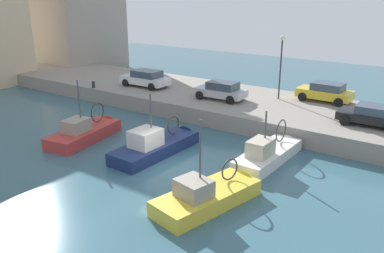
% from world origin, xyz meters
% --- Properties ---
extents(water_surface, '(80.00, 80.00, 0.00)m').
position_xyz_m(water_surface, '(0.00, 0.00, 0.00)').
color(water_surface, '#386070').
rests_on(water_surface, ground).
extents(quay_wall, '(9.00, 56.00, 1.20)m').
position_xyz_m(quay_wall, '(11.50, 0.00, 0.60)').
color(quay_wall, gray).
rests_on(quay_wall, ground).
extents(fishing_boat_navy, '(6.84, 2.36, 4.61)m').
position_xyz_m(fishing_boat_navy, '(1.57, 1.87, 0.15)').
color(fishing_boat_navy, navy).
rests_on(fishing_boat_navy, ground).
extents(fishing_boat_yellow, '(6.26, 3.16, 5.02)m').
position_xyz_m(fishing_boat_yellow, '(-1.74, -4.02, 0.11)').
color(fishing_boat_yellow, gold).
rests_on(fishing_boat_yellow, ground).
extents(fishing_boat_red, '(6.33, 2.93, 4.90)m').
position_xyz_m(fishing_boat_red, '(0.72, 7.21, 0.12)').
color(fishing_boat_red, '#BC3833').
rests_on(fishing_boat_red, ground).
extents(fishing_boat_white, '(6.35, 2.08, 3.88)m').
position_xyz_m(fishing_boat_white, '(4.32, -4.05, 0.14)').
color(fishing_boat_white, white).
rests_on(fishing_boat_white, ground).
extents(parked_car_black, '(2.09, 3.92, 1.28)m').
position_xyz_m(parked_car_black, '(10.30, -8.00, 1.87)').
color(parked_car_black, black).
rests_on(parked_car_black, quay_wall).
extents(parked_car_white, '(2.13, 4.35, 1.45)m').
position_xyz_m(parked_car_white, '(10.27, 10.59, 1.94)').
color(parked_car_white, silver).
rests_on(parked_car_white, quay_wall).
extents(parked_car_silver, '(2.14, 3.97, 1.39)m').
position_xyz_m(parked_car_silver, '(10.35, 2.96, 1.91)').
color(parked_car_silver, '#B7B7BC').
rests_on(parked_car_silver, quay_wall).
extents(parked_car_yellow, '(2.07, 4.05, 1.43)m').
position_xyz_m(parked_car_yellow, '(14.36, -3.76, 1.93)').
color(parked_car_yellow, gold).
rests_on(parked_car_yellow, quay_wall).
extents(mooring_bollard_mid, '(0.28, 0.28, 0.55)m').
position_xyz_m(mooring_bollard_mid, '(7.35, 14.00, 1.48)').
color(mooring_bollard_mid, '#2D2D33').
rests_on(mooring_bollard_mid, quay_wall).
extents(quay_streetlamp, '(0.36, 0.36, 4.83)m').
position_xyz_m(quay_streetlamp, '(13.00, -0.62, 4.45)').
color(quay_streetlamp, '#38383D').
rests_on(quay_streetlamp, quay_wall).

